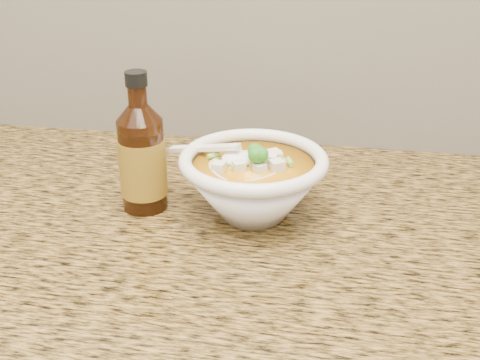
# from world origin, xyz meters

# --- Properties ---
(counter_slab) EXTENTS (4.00, 0.68, 0.04)m
(counter_slab) POSITION_xyz_m (0.00, 1.68, 0.88)
(counter_slab) COLOR olive
(counter_slab) RESTS_ON cabinet
(soup_bowl) EXTENTS (0.25, 0.22, 0.12)m
(soup_bowl) POSITION_xyz_m (0.04, 1.69, 0.95)
(soup_bowl) COLOR white
(soup_bowl) RESTS_ON counter_slab
(hot_sauce_bottle) EXTENTS (0.09, 0.09, 0.21)m
(hot_sauce_bottle) POSITION_xyz_m (-0.12, 1.68, 0.98)
(hot_sauce_bottle) COLOR #3E1B08
(hot_sauce_bottle) RESTS_ON counter_slab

